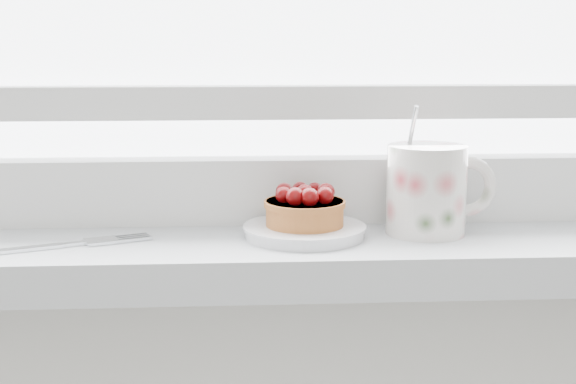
{
  "coord_description": "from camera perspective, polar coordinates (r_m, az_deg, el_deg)",
  "views": [
    {
      "loc": [
        -0.05,
        1.11,
        1.13
      ],
      "look_at": [
        -0.0,
        1.88,
        0.99
      ],
      "focal_mm": 50.0,
      "sensor_mm": 36.0,
      "label": 1
    }
  ],
  "objects": [
    {
      "name": "fork",
      "position": [
        0.8,
        -16.86,
        -3.75
      ],
      "size": [
        0.19,
        0.09,
        0.0
      ],
      "color": "silver",
      "rests_on": "windowsill"
    },
    {
      "name": "raspberry_tart",
      "position": [
        0.8,
        1.2,
        -1.11
      ],
      "size": [
        0.08,
        0.08,
        0.04
      ],
      "color": "#975020",
      "rests_on": "saucer"
    },
    {
      "name": "saucer",
      "position": [
        0.81,
        1.19,
        -2.8
      ],
      "size": [
        0.12,
        0.12,
        0.01
      ],
      "primitive_type": "cylinder",
      "color": "silver",
      "rests_on": "windowsill"
    },
    {
      "name": "floral_mug",
      "position": [
        0.83,
        10.01,
        0.3
      ],
      "size": [
        0.12,
        0.09,
        0.13
      ],
      "color": "silver",
      "rests_on": "windowsill"
    }
  ]
}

